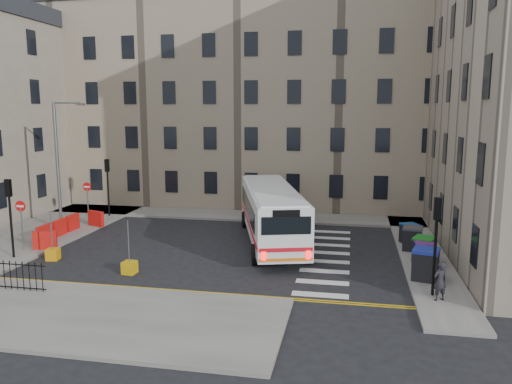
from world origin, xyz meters
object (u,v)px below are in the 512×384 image
(wheelie_bin_a, at_px, (426,264))
(wheelie_bin_e, at_px, (410,234))
(bus, at_px, (271,212))
(wheelie_bin_d, at_px, (412,238))
(streetlamp, at_px, (57,164))
(bollard_yellow, at_px, (53,254))
(pedestrian, at_px, (440,281))
(bollard_chevron, at_px, (130,267))
(wheelie_bin_b, at_px, (424,253))
(wheelie_bin_c, at_px, (424,249))

(wheelie_bin_a, distance_m, wheelie_bin_e, 6.17)
(bus, distance_m, wheelie_bin_d, 8.00)
(streetlamp, distance_m, bus, 13.85)
(wheelie_bin_d, relative_size, bollard_yellow, 2.20)
(streetlamp, xyz_separation_m, pedestrian, (21.76, -8.06, -3.39))
(wheelie_bin_e, distance_m, bollard_chevron, 15.65)
(wheelie_bin_b, relative_size, wheelie_bin_e, 0.89)
(bus, xyz_separation_m, wheelie_bin_d, (7.91, -0.57, -1.05))
(streetlamp, xyz_separation_m, bollard_yellow, (3.00, -5.60, -4.04))
(bus, bearing_deg, wheelie_bin_b, -37.84)
(streetlamp, height_order, wheelie_bin_d, streetlamp)
(wheelie_bin_a, distance_m, wheelie_bin_c, 2.87)
(wheelie_bin_d, xyz_separation_m, pedestrian, (0.22, -7.45, 0.15))
(pedestrian, bearing_deg, bollard_chevron, -32.07)
(bollard_chevron, bearing_deg, wheelie_bin_b, 14.39)
(pedestrian, bearing_deg, wheelie_bin_e, -115.92)
(streetlamp, bearing_deg, wheelie_bin_d, -1.63)
(wheelie_bin_a, bearing_deg, pedestrian, -70.78)
(wheelie_bin_e, height_order, pedestrian, pedestrian)
(bus, distance_m, pedestrian, 11.46)
(wheelie_bin_e, bearing_deg, wheelie_bin_d, -114.43)
(wheelie_bin_d, xyz_separation_m, wheelie_bin_e, (0.01, 1.31, -0.07))
(wheelie_bin_c, xyz_separation_m, wheelie_bin_d, (-0.34, 2.01, 0.02))
(wheelie_bin_b, height_order, pedestrian, pedestrian)
(wheelie_bin_b, bearing_deg, wheelie_bin_c, 80.83)
(bollard_yellow, distance_m, bollard_chevron, 5.05)
(streetlamp, bearing_deg, wheelie_bin_c, -6.83)
(bollard_yellow, bearing_deg, wheelie_bin_c, 8.95)
(streetlamp, height_order, wheelie_bin_c, streetlamp)
(pedestrian, height_order, bollard_yellow, pedestrian)
(bollard_yellow, bearing_deg, wheelie_bin_b, 6.85)
(streetlamp, relative_size, wheelie_bin_a, 5.39)
(streetlamp, bearing_deg, bollard_yellow, -61.80)
(streetlamp, xyz_separation_m, wheelie_bin_c, (21.88, -2.62, -3.56))
(bollard_chevron, bearing_deg, wheelie_bin_a, 5.97)
(wheelie_bin_b, distance_m, wheelie_bin_e, 4.04)
(streetlamp, distance_m, wheelie_bin_a, 22.52)
(pedestrian, bearing_deg, bus, -71.87)
(bus, height_order, bollard_chevron, bus)
(wheelie_bin_b, bearing_deg, bus, 155.52)
(wheelie_bin_b, height_order, wheelie_bin_d, wheelie_bin_d)
(wheelie_bin_e, bearing_deg, bollard_chevron, -174.81)
(streetlamp, bearing_deg, bus, -0.20)
(bus, xyz_separation_m, bollard_yellow, (-10.63, -5.55, -1.55))
(wheelie_bin_e, height_order, bollard_chevron, wheelie_bin_e)
(bus, height_order, wheelie_bin_d, bus)
(pedestrian, relative_size, bollard_yellow, 2.65)
(wheelie_bin_b, bearing_deg, pedestrian, -92.94)
(streetlamp, height_order, pedestrian, streetlamp)
(pedestrian, bearing_deg, bollard_yellow, -34.80)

